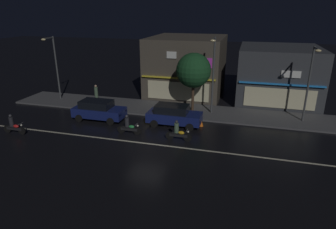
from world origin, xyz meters
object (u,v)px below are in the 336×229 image
object	(u,v)px
motorcycle_following	(13,126)
streetlamp_west	(55,63)
streetlamp_east	(310,78)
streetlamp_mid	(213,69)
parked_car_near_kerb	(99,110)
parked_car_trailing	(174,115)
motorcycle_lead	(178,132)
pedestrian_on_sidewalk	(96,96)
traffic_cone	(201,123)
motorcycle_opposite_lane	(128,126)

from	to	relation	value
motorcycle_following	streetlamp_west	bearing A→B (deg)	-85.21
streetlamp_west	streetlamp_east	distance (m)	23.04
streetlamp_mid	parked_car_near_kerb	bearing A→B (deg)	-157.48
parked_car_trailing	motorcycle_following	bearing A→B (deg)	-156.56
parked_car_near_kerb	motorcycle_following	xyz separation A→B (m)	(-4.74, -4.34, -0.24)
streetlamp_mid	parked_car_trailing	world-z (taller)	streetlamp_mid
motorcycle_lead	motorcycle_following	xyz separation A→B (m)	(-12.12, -2.06, 0.00)
streetlamp_mid	parked_car_near_kerb	world-z (taller)	streetlamp_mid
streetlamp_east	streetlamp_west	bearing A→B (deg)	179.39
pedestrian_on_sidewalk	traffic_cone	world-z (taller)	pedestrian_on_sidewalk
parked_car_near_kerb	parked_car_trailing	xyz separation A→B (m)	(6.37, 0.48, 0.00)
streetlamp_east	pedestrian_on_sidewalk	world-z (taller)	streetlamp_east
streetlamp_mid	pedestrian_on_sidewalk	xyz separation A→B (m)	(-10.85, -0.49, -2.97)
motorcycle_lead	motorcycle_following	bearing A→B (deg)	-173.31
streetlamp_mid	traffic_cone	size ratio (longest dim) A/B	11.89
pedestrian_on_sidewalk	traffic_cone	distance (m)	10.75
streetlamp_mid	parked_car_trailing	xyz separation A→B (m)	(-2.57, -3.23, -3.17)
streetlamp_east	motorcycle_opposite_lane	bearing A→B (deg)	-155.66
streetlamp_west	motorcycle_opposite_lane	distance (m)	12.26
streetlamp_east	parked_car_trailing	distance (m)	10.98
motorcycle_following	traffic_cone	bearing A→B (deg)	-166.40
motorcycle_opposite_lane	traffic_cone	distance (m)	5.82
motorcycle_lead	motorcycle_opposite_lane	bearing A→B (deg)	175.41
motorcycle_lead	pedestrian_on_sidewalk	bearing A→B (deg)	146.42
streetlamp_mid	streetlamp_east	distance (m)	7.53
pedestrian_on_sidewalk	parked_car_trailing	world-z (taller)	pedestrian_on_sidewalk
parked_car_trailing	traffic_cone	xyz separation A→B (m)	(2.17, 0.37, -0.59)
motorcycle_following	streetlamp_mid	bearing A→B (deg)	-157.25
parked_car_trailing	streetlamp_west	bearing A→B (deg)	165.18
parked_car_trailing	traffic_cone	bearing A→B (deg)	9.62
parked_car_near_kerb	traffic_cone	world-z (taller)	parked_car_near_kerb
streetlamp_mid	parked_car_trailing	size ratio (longest dim) A/B	1.52
parked_car_near_kerb	motorcycle_following	size ratio (longest dim) A/B	2.26
streetlamp_mid	parked_car_trailing	bearing A→B (deg)	-128.46
streetlamp_east	traffic_cone	size ratio (longest dim) A/B	10.99
parked_car_near_kerb	streetlamp_west	bearing A→B (deg)	-30.70
motorcycle_lead	motorcycle_following	world-z (taller)	same
streetlamp_mid	traffic_cone	xyz separation A→B (m)	(-0.40, -2.86, -3.76)
streetlamp_mid	streetlamp_west	bearing A→B (deg)	179.29
streetlamp_east	pedestrian_on_sidewalk	xyz separation A→B (m)	(-18.38, -0.44, -2.71)
streetlamp_mid	motorcycle_lead	xyz separation A→B (m)	(-1.56, -5.99, -3.40)
streetlamp_west	parked_car_trailing	distance (m)	13.72
streetlamp_west	pedestrian_on_sidewalk	distance (m)	5.48
parked_car_trailing	traffic_cone	size ratio (longest dim) A/B	7.82
parked_car_trailing	streetlamp_east	bearing A→B (deg)	17.48
streetlamp_west	traffic_cone	distance (m)	15.83
streetlamp_west	parked_car_near_kerb	size ratio (longest dim) A/B	1.45
motorcycle_opposite_lane	parked_car_trailing	bearing A→B (deg)	49.49
streetlamp_west	streetlamp_mid	size ratio (longest dim) A/B	0.95
motorcycle_lead	motorcycle_opposite_lane	world-z (taller)	same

